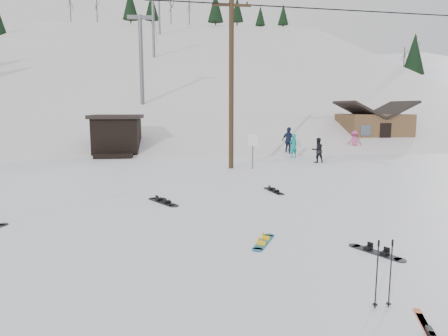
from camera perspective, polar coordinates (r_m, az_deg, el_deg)
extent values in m
plane|color=white|center=(7.87, -0.31, -15.86)|extent=(200.00, 200.00, 0.00)
cube|color=silver|center=(63.97, -5.57, -5.14)|extent=(60.00, 85.24, 65.97)
cube|color=white|center=(70.49, 27.19, -3.94)|extent=(45.66, 93.98, 54.59)
cylinder|color=#3A2819|center=(21.33, 1.05, 12.01)|extent=(0.26, 0.26, 9.00)
cube|color=#3A2819|center=(21.91, 1.08, 22.25)|extent=(2.00, 0.12, 0.12)
cylinder|color=black|center=(21.93, 1.08, 22.56)|extent=(0.08, 0.08, 0.12)
cylinder|color=#595B60|center=(21.21, 4.11, 2.27)|extent=(0.07, 0.07, 1.80)
cube|color=white|center=(21.10, 4.15, 4.01)|extent=(0.50, 0.04, 0.60)
cube|color=black|center=(28.51, -15.00, 4.35)|extent=(3.00, 3.00, 2.50)
cube|color=black|center=(28.44, -15.11, 7.10)|extent=(3.40, 3.40, 0.25)
cube|color=black|center=(26.84, -15.47, 1.72)|extent=(2.40, 1.20, 0.30)
cylinder|color=#595B60|center=(37.47, -11.73, 14.63)|extent=(0.36, 0.36, 8.00)
cube|color=#595B60|center=(38.06, -11.92, 20.33)|extent=(2.20, 0.30, 0.30)
cylinder|color=#595B60|center=(58.16, -10.06, 18.97)|extent=(0.36, 0.36, 8.00)
cube|color=#595B60|center=(58.96, -10.16, 22.60)|extent=(2.20, 0.30, 0.30)
cylinder|color=#595B60|center=(79.03, -9.24, 21.01)|extent=(0.36, 0.36, 8.00)
cube|color=brown|center=(34.93, 20.49, 5.01)|extent=(5.00, 4.00, 2.70)
cube|color=black|center=(34.29, 18.61, 7.90)|extent=(2.69, 4.40, 1.43)
cube|color=black|center=(35.51, 22.60, 7.70)|extent=(2.69, 4.40, 1.43)
cube|color=black|center=(33.16, 22.04, 4.33)|extent=(0.90, 0.06, 1.90)
cube|color=#176695|center=(9.93, 5.69, -10.51)|extent=(0.74, 1.11, 0.02)
cylinder|color=#176695|center=(10.44, 6.49, -9.54)|extent=(0.26, 0.26, 0.02)
cylinder|color=#176695|center=(9.42, 4.79, -11.57)|extent=(0.26, 0.26, 0.02)
cube|color=yellow|center=(10.10, 5.99, -9.89)|extent=(0.23, 0.21, 0.07)
cube|color=yellow|center=(9.73, 5.38, -10.61)|extent=(0.23, 0.21, 0.07)
cube|color=#AE3211|center=(6.91, 27.40, -20.47)|extent=(0.59, 1.52, 0.02)
cube|color=black|center=(6.89, 27.43, -20.16)|extent=(0.17, 0.29, 0.07)
cylinder|color=black|center=(7.16, 20.98, -14.12)|extent=(0.02, 0.02, 1.13)
cylinder|color=black|center=(7.37, 20.76, -17.77)|extent=(0.08, 0.08, 0.01)
cylinder|color=black|center=(6.97, 21.23, -9.98)|extent=(0.03, 0.03, 0.10)
cylinder|color=black|center=(7.27, 22.68, -13.88)|extent=(0.02, 0.02, 1.13)
cylinder|color=black|center=(7.47, 22.44, -17.48)|extent=(0.08, 0.08, 0.01)
cylinder|color=black|center=(7.08, 22.94, -9.80)|extent=(0.03, 0.03, 0.10)
cube|color=black|center=(14.01, -8.70, -4.84)|extent=(1.04, 1.34, 0.03)
cylinder|color=black|center=(14.59, -10.12, -4.32)|extent=(0.32, 0.32, 0.03)
cylinder|color=black|center=(13.43, -7.15, -5.39)|extent=(0.32, 0.32, 0.03)
cube|color=black|center=(14.20, -9.23, -4.41)|extent=(0.29, 0.27, 0.09)
cube|color=black|center=(13.78, -8.16, -4.79)|extent=(0.29, 0.27, 0.09)
cylinder|color=black|center=(12.87, -29.07, -7.08)|extent=(0.29, 0.29, 0.03)
cube|color=black|center=(9.85, 20.92, -11.22)|extent=(0.81, 1.12, 0.02)
cylinder|color=black|center=(9.59, 23.87, -11.95)|extent=(0.26, 0.26, 0.02)
cylinder|color=black|center=(10.14, 18.14, -10.50)|extent=(0.26, 0.26, 0.02)
cube|color=black|center=(9.73, 21.98, -11.21)|extent=(0.23, 0.22, 0.07)
cube|color=black|center=(9.93, 19.91, -10.69)|extent=(0.23, 0.22, 0.07)
cube|color=black|center=(15.76, 7.11, -3.29)|extent=(0.54, 1.25, 0.02)
cylinder|color=black|center=(16.30, 6.18, -2.87)|extent=(0.28, 0.28, 0.02)
cylinder|color=black|center=(15.23, 8.12, -3.73)|extent=(0.28, 0.28, 0.02)
cube|color=black|center=(15.95, 6.77, -2.95)|extent=(0.23, 0.19, 0.08)
cube|color=black|center=(15.56, 7.47, -3.26)|extent=(0.23, 0.19, 0.08)
imported|color=#0D8780|center=(26.30, 9.88, 3.13)|extent=(0.67, 0.57, 1.55)
imported|color=black|center=(24.29, 13.23, 2.49)|extent=(0.76, 0.62, 1.47)
imported|color=#B9417B|center=(30.67, 18.14, 3.62)|extent=(1.12, 0.82, 1.56)
imported|color=#18203D|center=(27.81, 9.23, 3.83)|extent=(1.05, 1.18, 1.91)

